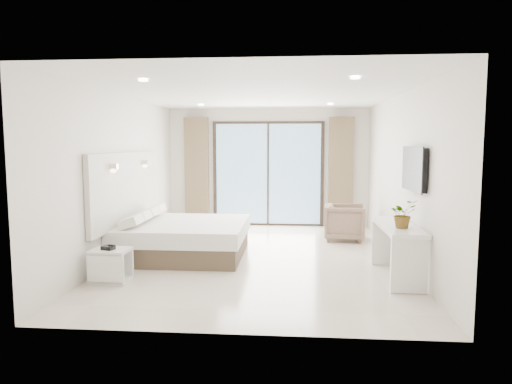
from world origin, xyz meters
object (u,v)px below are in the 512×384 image
nightstand (111,265)px  armchair (345,220)px  console_desk (397,239)px  bed (183,238)px

nightstand → armchair: size_ratio=0.66×
nightstand → armchair: armchair is taller
console_desk → armchair: 2.60m
armchair → nightstand: bearing=135.1°
bed → nightstand: (-0.65, -1.54, -0.07)m
bed → console_desk: bearing=-17.6°
nightstand → bed: bearing=69.1°
console_desk → armchair: size_ratio=1.97×
bed → nightstand: size_ratio=4.03×
bed → nightstand: bed is taller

